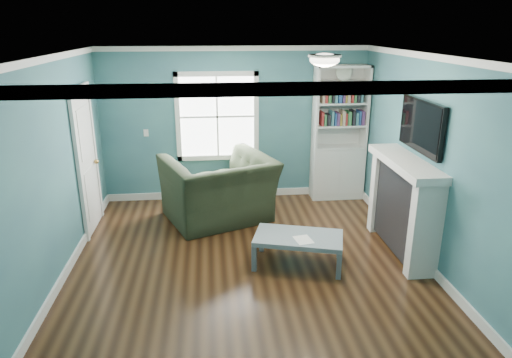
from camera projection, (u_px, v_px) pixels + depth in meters
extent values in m
plane|color=black|center=(248.00, 265.00, 5.84)|extent=(5.00, 5.00, 0.00)
plane|color=#345D6F|center=(235.00, 125.00, 7.78)|extent=(4.50, 0.00, 4.50)
plane|color=#345D6F|center=(279.00, 279.00, 3.06)|extent=(4.50, 0.00, 4.50)
plane|color=#345D6F|center=(51.00, 174.00, 5.20)|extent=(0.00, 5.00, 5.00)
plane|color=#345D6F|center=(429.00, 163.00, 5.64)|extent=(0.00, 5.00, 5.00)
plane|color=white|center=(247.00, 55.00, 5.00)|extent=(5.00, 5.00, 0.00)
cube|color=white|center=(236.00, 193.00, 8.16)|extent=(4.50, 0.03, 0.12)
cube|color=white|center=(67.00, 270.00, 5.60)|extent=(0.03, 5.00, 0.12)
cube|color=white|center=(416.00, 253.00, 6.03)|extent=(0.03, 5.00, 0.12)
cube|color=white|center=(234.00, 48.00, 7.35)|extent=(4.50, 0.04, 0.08)
cube|color=white|center=(282.00, 89.00, 2.68)|extent=(4.50, 0.04, 0.08)
cube|color=white|center=(36.00, 61.00, 4.80)|extent=(0.04, 5.00, 0.08)
cube|color=white|center=(440.00, 58.00, 5.23)|extent=(0.04, 5.00, 0.08)
cube|color=white|center=(217.00, 117.00, 7.69)|extent=(1.24, 0.01, 1.34)
cube|color=white|center=(178.00, 118.00, 7.62)|extent=(0.08, 0.06, 1.50)
cube|color=white|center=(256.00, 116.00, 7.74)|extent=(0.08, 0.06, 1.50)
cube|color=white|center=(218.00, 157.00, 7.91)|extent=(1.40, 0.06, 0.08)
cube|color=white|center=(216.00, 74.00, 7.45)|extent=(1.40, 0.06, 0.08)
cube|color=white|center=(217.00, 117.00, 7.68)|extent=(1.24, 0.03, 0.03)
cube|color=white|center=(217.00, 117.00, 7.68)|extent=(0.03, 0.03, 1.34)
cube|color=silver|center=(337.00, 173.00, 8.03)|extent=(0.90, 0.35, 0.90)
cube|color=silver|center=(316.00, 108.00, 7.62)|extent=(0.04, 0.35, 1.40)
cube|color=silver|center=(366.00, 107.00, 7.70)|extent=(0.04, 0.35, 1.40)
cube|color=silver|center=(338.00, 106.00, 7.81)|extent=(0.90, 0.02, 1.40)
cube|color=silver|center=(343.00, 66.00, 7.44)|extent=(0.90, 0.35, 0.04)
cube|color=silver|center=(338.00, 147.00, 7.88)|extent=(0.84, 0.33, 0.03)
cube|color=silver|center=(340.00, 125.00, 7.75)|extent=(0.84, 0.33, 0.03)
cube|color=silver|center=(341.00, 103.00, 7.63)|extent=(0.84, 0.33, 0.03)
cube|color=silver|center=(342.00, 81.00, 7.52)|extent=(0.84, 0.33, 0.03)
cube|color=maroon|center=(340.00, 118.00, 7.69)|extent=(0.70, 0.25, 0.22)
cube|color=#33723F|center=(342.00, 96.00, 7.57)|extent=(0.70, 0.25, 0.22)
cylinder|color=beige|center=(344.00, 72.00, 7.42)|extent=(0.26, 0.06, 0.26)
cube|color=black|center=(404.00, 209.00, 6.04)|extent=(0.30, 1.20, 1.10)
cube|color=black|center=(401.00, 223.00, 6.10)|extent=(0.22, 0.65, 0.70)
cube|color=silver|center=(425.00, 231.00, 5.40)|extent=(0.36, 0.16, 1.20)
cube|color=silver|center=(384.00, 192.00, 6.66)|extent=(0.36, 0.16, 1.20)
cube|color=silver|center=(406.00, 163.00, 5.82)|extent=(0.44, 1.58, 0.10)
cube|color=black|center=(421.00, 126.00, 5.69)|extent=(0.06, 1.10, 0.65)
cube|color=silver|center=(87.00, 163.00, 6.61)|extent=(0.04, 0.80, 2.05)
cube|color=white|center=(79.00, 172.00, 6.19)|extent=(0.05, 0.08, 2.13)
cube|color=white|center=(95.00, 154.00, 7.04)|extent=(0.05, 0.08, 2.13)
cube|color=white|center=(78.00, 88.00, 6.27)|extent=(0.05, 0.98, 0.08)
sphere|color=#BF8C3F|center=(96.00, 162.00, 6.92)|extent=(0.07, 0.07, 0.07)
ellipsoid|color=white|center=(325.00, 60.00, 5.20)|extent=(0.34, 0.34, 0.15)
cylinder|color=white|center=(325.00, 56.00, 5.19)|extent=(0.38, 0.38, 0.03)
cube|color=white|center=(146.00, 133.00, 7.65)|extent=(0.08, 0.01, 0.12)
imported|color=black|center=(219.00, 179.00, 7.00)|extent=(1.81, 1.51, 1.35)
cube|color=#515A62|center=(254.00, 258.00, 5.65)|extent=(0.07, 0.07, 0.34)
cube|color=#515A62|center=(339.00, 266.00, 5.48)|extent=(0.07, 0.07, 0.34)
cube|color=#515A62|center=(262.00, 239.00, 6.16)|extent=(0.07, 0.07, 0.34)
cube|color=#515A62|center=(339.00, 246.00, 5.98)|extent=(0.07, 0.07, 0.34)
cube|color=slate|center=(298.00, 238.00, 5.75)|extent=(1.22, 0.88, 0.06)
cube|color=white|center=(303.00, 240.00, 5.63)|extent=(0.24, 0.28, 0.00)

